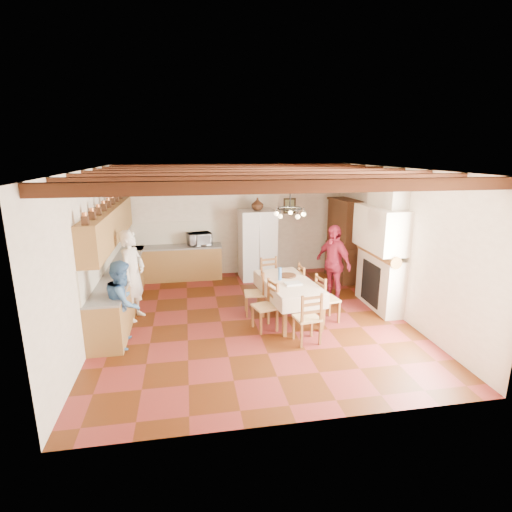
{
  "coord_description": "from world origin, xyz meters",
  "views": [
    {
      "loc": [
        -1.25,
        -7.42,
        3.33
      ],
      "look_at": [
        0.1,
        0.3,
        1.25
      ],
      "focal_mm": 28.0,
      "sensor_mm": 36.0,
      "label": 1
    }
  ],
  "objects_px": {
    "hutch": "(343,240)",
    "chair_right_far": "(309,286)",
    "chair_left_near": "(265,306)",
    "chair_end_far": "(271,279)",
    "dining_table": "(288,285)",
    "person_woman_red": "(333,263)",
    "person_man": "(133,275)",
    "chair_left_far": "(254,292)",
    "person_woman_blue": "(123,303)",
    "microwave": "(199,239)",
    "refrigerator": "(257,245)",
    "chair_right_near": "(327,298)",
    "chair_end_near": "(307,317)"
  },
  "relations": [
    {
      "from": "microwave",
      "to": "refrigerator",
      "type": "bearing_deg",
      "value": -24.79
    },
    {
      "from": "dining_table",
      "to": "refrigerator",
      "type": "bearing_deg",
      "value": 93.29
    },
    {
      "from": "chair_right_far",
      "to": "person_woman_blue",
      "type": "relative_size",
      "value": 0.63
    },
    {
      "from": "dining_table",
      "to": "chair_right_near",
      "type": "distance_m",
      "value": 0.82
    },
    {
      "from": "chair_left_near",
      "to": "chair_end_far",
      "type": "distance_m",
      "value": 1.63
    },
    {
      "from": "person_woman_blue",
      "to": "microwave",
      "type": "xyz_separation_m",
      "value": [
        1.45,
        3.59,
        0.3
      ]
    },
    {
      "from": "refrigerator",
      "to": "chair_right_far",
      "type": "relative_size",
      "value": 1.91
    },
    {
      "from": "person_woman_blue",
      "to": "hutch",
      "type": "bearing_deg",
      "value": -59.23
    },
    {
      "from": "person_man",
      "to": "chair_right_near",
      "type": "bearing_deg",
      "value": -80.11
    },
    {
      "from": "hutch",
      "to": "dining_table",
      "type": "bearing_deg",
      "value": -137.1
    },
    {
      "from": "chair_end_near",
      "to": "person_woman_red",
      "type": "relative_size",
      "value": 0.55
    },
    {
      "from": "chair_right_far",
      "to": "person_woman_blue",
      "type": "xyz_separation_m",
      "value": [
        -3.7,
        -1.11,
        0.28
      ]
    },
    {
      "from": "chair_left_far",
      "to": "person_woman_blue",
      "type": "height_order",
      "value": "person_woman_blue"
    },
    {
      "from": "chair_left_far",
      "to": "chair_end_far",
      "type": "relative_size",
      "value": 1.0
    },
    {
      "from": "refrigerator",
      "to": "dining_table",
      "type": "bearing_deg",
      "value": -89.41
    },
    {
      "from": "chair_end_far",
      "to": "hutch",
      "type": "bearing_deg",
      "value": 19.03
    },
    {
      "from": "chair_left_far",
      "to": "chair_end_near",
      "type": "distance_m",
      "value": 1.57
    },
    {
      "from": "microwave",
      "to": "person_woman_red",
      "type": "bearing_deg",
      "value": -51.6
    },
    {
      "from": "chair_left_far",
      "to": "person_man",
      "type": "relative_size",
      "value": 0.52
    },
    {
      "from": "chair_left_near",
      "to": "chair_left_far",
      "type": "relative_size",
      "value": 1.0
    },
    {
      "from": "chair_right_near",
      "to": "microwave",
      "type": "xyz_separation_m",
      "value": [
        -2.39,
        3.27,
        0.59
      ]
    },
    {
      "from": "chair_left_near",
      "to": "chair_right_near",
      "type": "relative_size",
      "value": 1.0
    },
    {
      "from": "refrigerator",
      "to": "microwave",
      "type": "height_order",
      "value": "refrigerator"
    },
    {
      "from": "refrigerator",
      "to": "person_man",
      "type": "relative_size",
      "value": 1.0
    },
    {
      "from": "refrigerator",
      "to": "chair_right_near",
      "type": "height_order",
      "value": "refrigerator"
    },
    {
      "from": "chair_right_near",
      "to": "chair_right_far",
      "type": "relative_size",
      "value": 1.0
    },
    {
      "from": "chair_left_far",
      "to": "chair_right_near",
      "type": "distance_m",
      "value": 1.5
    },
    {
      "from": "chair_right_near",
      "to": "chair_end_near",
      "type": "bearing_deg",
      "value": 130.39
    },
    {
      "from": "chair_right_far",
      "to": "chair_left_near",
      "type": "bearing_deg",
      "value": 129.3
    },
    {
      "from": "person_woman_blue",
      "to": "chair_right_near",
      "type": "bearing_deg",
      "value": -83.41
    },
    {
      "from": "hutch",
      "to": "chair_right_far",
      "type": "bearing_deg",
      "value": -134.52
    },
    {
      "from": "dining_table",
      "to": "chair_left_near",
      "type": "xyz_separation_m",
      "value": [
        -0.58,
        -0.48,
        -0.22
      ]
    },
    {
      "from": "hutch",
      "to": "chair_end_near",
      "type": "relative_size",
      "value": 2.22
    },
    {
      "from": "person_man",
      "to": "person_woman_blue",
      "type": "bearing_deg",
      "value": -160.27
    },
    {
      "from": "refrigerator",
      "to": "chair_right_far",
      "type": "xyz_separation_m",
      "value": [
        0.74,
        -2.21,
        -0.44
      ]
    },
    {
      "from": "hutch",
      "to": "chair_end_near",
      "type": "height_order",
      "value": "hutch"
    },
    {
      "from": "microwave",
      "to": "chair_right_far",
      "type": "bearing_deg",
      "value": -62.67
    },
    {
      "from": "chair_right_near",
      "to": "chair_end_far",
      "type": "xyz_separation_m",
      "value": [
        -0.85,
        1.38,
        0.0
      ]
    },
    {
      "from": "chair_left_near",
      "to": "chair_end_far",
      "type": "xyz_separation_m",
      "value": [
        0.46,
        1.56,
        0.0
      ]
    },
    {
      "from": "person_woman_red",
      "to": "person_man",
      "type": "bearing_deg",
      "value": -109.42
    },
    {
      "from": "dining_table",
      "to": "person_woman_blue",
      "type": "relative_size",
      "value": 1.24
    },
    {
      "from": "refrigerator",
      "to": "chair_left_far",
      "type": "relative_size",
      "value": 1.91
    },
    {
      "from": "hutch",
      "to": "person_man",
      "type": "relative_size",
      "value": 1.16
    },
    {
      "from": "chair_right_near",
      "to": "hutch",
      "type": "bearing_deg",
      "value": -37.89
    },
    {
      "from": "hutch",
      "to": "microwave",
      "type": "bearing_deg",
      "value": 164.2
    },
    {
      "from": "person_man",
      "to": "microwave",
      "type": "xyz_separation_m",
      "value": [
        1.41,
        2.48,
        0.15
      ]
    },
    {
      "from": "person_man",
      "to": "chair_left_near",
      "type": "bearing_deg",
      "value": -89.64
    },
    {
      "from": "chair_end_far",
      "to": "microwave",
      "type": "bearing_deg",
      "value": 120.25
    },
    {
      "from": "hutch",
      "to": "chair_left_near",
      "type": "relative_size",
      "value": 2.22
    },
    {
      "from": "dining_table",
      "to": "person_woman_red",
      "type": "bearing_deg",
      "value": 32.88
    }
  ]
}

